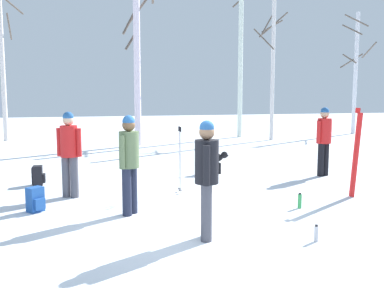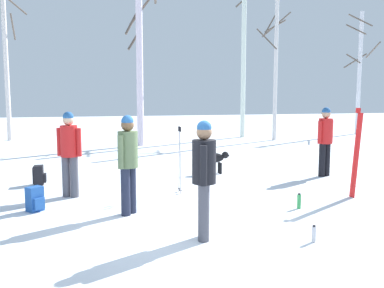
% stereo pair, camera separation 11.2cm
% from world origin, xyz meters
% --- Properties ---
extents(ground_plane, '(60.00, 60.00, 0.00)m').
position_xyz_m(ground_plane, '(0.00, 0.00, 0.00)').
color(ground_plane, white).
extents(person_1, '(0.48, 0.34, 1.72)m').
position_xyz_m(person_1, '(-1.99, 2.54, 0.98)').
color(person_1, '#4C4C56').
rests_on(person_1, ground_plane).
extents(person_2, '(0.34, 0.50, 1.72)m').
position_xyz_m(person_2, '(0.04, -0.47, 0.98)').
color(person_2, '#4C4C56').
rests_on(person_2, ground_plane).
extents(person_3, '(0.36, 0.43, 1.72)m').
position_xyz_m(person_3, '(-0.93, 1.05, 0.98)').
color(person_3, '#1E2338').
rests_on(person_3, ground_plane).
extents(person_4, '(0.49, 0.34, 1.72)m').
position_xyz_m(person_4, '(4.07, 3.45, 0.98)').
color(person_4, black).
rests_on(person_4, ground_plane).
extents(dog, '(0.90, 0.23, 0.57)m').
position_xyz_m(dog, '(1.46, 4.33, 0.39)').
color(dog, black).
rests_on(dog, ground_plane).
extents(ski_pair_planted_0, '(0.07, 0.26, 1.79)m').
position_xyz_m(ski_pair_planted_0, '(3.54, 1.26, 0.89)').
color(ski_pair_planted_0, red).
rests_on(ski_pair_planted_0, ground_plane).
extents(ski_poles_0, '(0.07, 0.24, 1.39)m').
position_xyz_m(ski_poles_0, '(0.22, 2.42, 0.74)').
color(ski_poles_0, '#B2B2BC').
rests_on(ski_poles_0, ground_plane).
extents(backpack_0, '(0.29, 0.27, 0.44)m').
position_xyz_m(backpack_0, '(-2.76, 3.87, 0.21)').
color(backpack_0, black).
rests_on(backpack_0, ground_plane).
extents(backpack_1, '(0.34, 0.35, 0.44)m').
position_xyz_m(backpack_1, '(-2.54, 1.58, 0.21)').
color(backpack_1, '#1E4C99').
rests_on(backpack_1, ground_plane).
extents(water_bottle_0, '(0.07, 0.07, 0.28)m').
position_xyz_m(water_bottle_0, '(2.11, 0.77, 0.13)').
color(water_bottle_0, green).
rests_on(water_bottle_0, ground_plane).
extents(water_bottle_1, '(0.06, 0.06, 0.25)m').
position_xyz_m(water_bottle_1, '(1.53, -0.92, 0.12)').
color(water_bottle_1, silver).
rests_on(water_bottle_1, ground_plane).
extents(birch_tree_1, '(1.73, 1.32, 7.69)m').
position_xyz_m(birch_tree_1, '(-5.14, 13.39, 3.99)').
color(birch_tree_1, silver).
rests_on(birch_tree_1, ground_plane).
extents(birch_tree_2, '(1.30, 1.30, 6.15)m').
position_xyz_m(birch_tree_2, '(0.17, 10.54, 3.24)').
color(birch_tree_2, silver).
rests_on(birch_tree_2, ground_plane).
extents(birch_tree_3, '(1.55, 1.27, 7.42)m').
position_xyz_m(birch_tree_3, '(5.02, 12.65, 3.83)').
color(birch_tree_3, silver).
rests_on(birch_tree_3, ground_plane).
extents(birch_tree_4, '(1.58, 1.58, 6.68)m').
position_xyz_m(birch_tree_4, '(5.94, 11.21, 3.46)').
color(birch_tree_4, silver).
rests_on(birch_tree_4, ground_plane).
extents(birch_tree_5, '(1.53, 1.47, 5.85)m').
position_xyz_m(birch_tree_5, '(10.98, 12.89, 3.08)').
color(birch_tree_5, silver).
rests_on(birch_tree_5, ground_plane).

